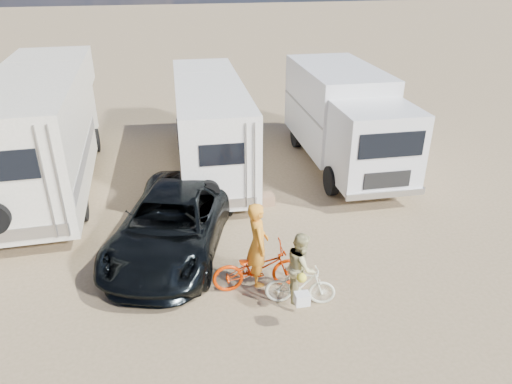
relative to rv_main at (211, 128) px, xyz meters
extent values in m
plane|color=#947B58|center=(0.30, -7.13, -1.52)|extent=(140.00, 140.00, 0.00)
imported|color=black|center=(-1.50, -4.75, -0.78)|extent=(3.92, 5.81, 1.48)
imported|color=#C12A00|center=(0.26, -6.71, -0.99)|extent=(2.02, 0.73, 1.05)
imported|color=silver|center=(1.04, -7.41, -1.07)|extent=(1.55, 0.78, 0.90)
imported|color=orange|center=(0.26, -6.71, -0.54)|extent=(0.48, 0.72, 1.95)
imported|color=tan|center=(1.04, -7.41, -0.74)|extent=(0.76, 0.87, 1.55)
imported|color=black|center=(5.80, -1.99, -1.12)|extent=(1.53, 0.57, 0.80)
cube|color=#284B97|center=(-1.59, -3.97, -1.30)|extent=(0.65, 0.55, 0.44)
cube|color=brown|center=(1.31, -2.86, -1.36)|extent=(0.44, 0.44, 0.33)
camera|label=1|loc=(-1.43, -15.10, 5.17)|focal=33.25mm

